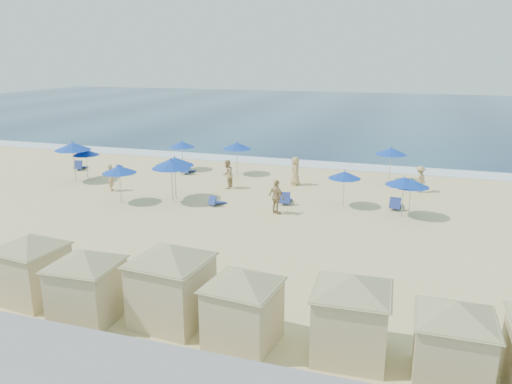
{
  "coord_description": "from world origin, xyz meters",
  "views": [
    {
      "loc": [
        9.43,
        -21.85,
        8.19
      ],
      "look_at": [
        1.24,
        3.0,
        1.01
      ],
      "focal_mm": 35.0,
      "sensor_mm": 36.0,
      "label": 1
    }
  ],
  "objects_px": {
    "umbrella_0": "(86,152)",
    "cabana_2": "(171,274)",
    "cabana_4": "(352,305)",
    "umbrella_9": "(404,181)",
    "umbrella_6": "(171,164)",
    "beachgoer_0": "(111,178)",
    "umbrella_5": "(175,161)",
    "beachgoer_1": "(227,174)",
    "beachgoer_4": "(295,171)",
    "trash_bin": "(170,261)",
    "umbrella_3": "(119,169)",
    "cabana_3": "(243,298)",
    "cabana_0": "(31,259)",
    "cabana_5": "(454,332)",
    "umbrella_8": "(391,151)",
    "umbrella_4": "(237,146)",
    "beachgoer_3": "(420,179)",
    "umbrella_10": "(411,183)",
    "umbrella_7": "(345,175)",
    "beachgoer_2": "(276,197)",
    "cabana_1": "(86,276)",
    "umbrella_2": "(182,144)",
    "umbrella_1": "(73,146)"
  },
  "relations": [
    {
      "from": "umbrella_0",
      "to": "cabana_2",
      "type": "bearing_deg",
      "value": -46.71
    },
    {
      "from": "cabana_4",
      "to": "umbrella_9",
      "type": "height_order",
      "value": "cabana_4"
    },
    {
      "from": "umbrella_6",
      "to": "beachgoer_0",
      "type": "height_order",
      "value": "umbrella_6"
    },
    {
      "from": "umbrella_5",
      "to": "beachgoer_1",
      "type": "height_order",
      "value": "umbrella_5"
    },
    {
      "from": "umbrella_6",
      "to": "beachgoer_4",
      "type": "xyz_separation_m",
      "value": [
        5.75,
        6.11,
        -1.32
      ]
    },
    {
      "from": "trash_bin",
      "to": "umbrella_3",
      "type": "xyz_separation_m",
      "value": [
        -7.06,
        7.5,
        1.59
      ]
    },
    {
      "from": "trash_bin",
      "to": "cabana_3",
      "type": "distance_m",
      "value": 6.15
    },
    {
      "from": "cabana_2",
      "to": "beachgoer_0",
      "type": "bearing_deg",
      "value": 130.07
    },
    {
      "from": "cabana_0",
      "to": "umbrella_6",
      "type": "bearing_deg",
      "value": 94.59
    },
    {
      "from": "cabana_4",
      "to": "cabana_5",
      "type": "height_order",
      "value": "cabana_4"
    },
    {
      "from": "cabana_3",
      "to": "umbrella_8",
      "type": "relative_size",
      "value": 1.7
    },
    {
      "from": "umbrella_4",
      "to": "umbrella_9",
      "type": "xyz_separation_m",
      "value": [
        11.59,
        -6.37,
        -0.14
      ]
    },
    {
      "from": "cabana_4",
      "to": "beachgoer_0",
      "type": "xyz_separation_m",
      "value": [
        -16.62,
        13.21,
        -0.71
      ]
    },
    {
      "from": "cabana_2",
      "to": "beachgoer_3",
      "type": "distance_m",
      "value": 20.21
    },
    {
      "from": "cabana_0",
      "to": "cabana_2",
      "type": "xyz_separation_m",
      "value": [
        5.27,
        0.14,
        0.15
      ]
    },
    {
      "from": "umbrella_10",
      "to": "umbrella_0",
      "type": "bearing_deg",
      "value": 174.57
    },
    {
      "from": "cabana_5",
      "to": "umbrella_3",
      "type": "distance_m",
      "value": 20.79
    },
    {
      "from": "umbrella_7",
      "to": "umbrella_10",
      "type": "bearing_deg",
      "value": -14.02
    },
    {
      "from": "umbrella_10",
      "to": "umbrella_9",
      "type": "bearing_deg",
      "value": 175.2
    },
    {
      "from": "beachgoer_1",
      "to": "beachgoer_4",
      "type": "relative_size",
      "value": 0.99
    },
    {
      "from": "cabana_0",
      "to": "beachgoer_2",
      "type": "xyz_separation_m",
      "value": [
        5.31,
        11.95,
        -0.57
      ]
    },
    {
      "from": "cabana_1",
      "to": "umbrella_5",
      "type": "height_order",
      "value": "umbrella_5"
    },
    {
      "from": "umbrella_2",
      "to": "beachgoer_3",
      "type": "xyz_separation_m",
      "value": [
        16.73,
        -1.02,
        -1.09
      ]
    },
    {
      "from": "beachgoer_2",
      "to": "cabana_5",
      "type": "bearing_deg",
      "value": 154.68
    },
    {
      "from": "umbrella_2",
      "to": "umbrella_8",
      "type": "xyz_separation_m",
      "value": [
        14.79,
        1.14,
        0.16
      ]
    },
    {
      "from": "cabana_0",
      "to": "cabana_2",
      "type": "distance_m",
      "value": 5.27
    },
    {
      "from": "cabana_5",
      "to": "beachgoer_0",
      "type": "xyz_separation_m",
      "value": [
        -19.26,
        13.65,
        -0.61
      ]
    },
    {
      "from": "cabana_0",
      "to": "umbrella_1",
      "type": "xyz_separation_m",
      "value": [
        -9.55,
        14.65,
        0.87
      ]
    },
    {
      "from": "cabana_2",
      "to": "beachgoer_1",
      "type": "relative_size",
      "value": 2.48
    },
    {
      "from": "umbrella_0",
      "to": "umbrella_4",
      "type": "bearing_deg",
      "value": 25.02
    },
    {
      "from": "cabana_3",
      "to": "umbrella_2",
      "type": "xyz_separation_m",
      "value": [
        -12.03,
        20.34,
        0.44
      ]
    },
    {
      "from": "beachgoer_1",
      "to": "beachgoer_0",
      "type": "bearing_deg",
      "value": -66.4
    },
    {
      "from": "umbrella_2",
      "to": "umbrella_7",
      "type": "relative_size",
      "value": 1.05
    },
    {
      "from": "cabana_4",
      "to": "umbrella_10",
      "type": "relative_size",
      "value": 2.02
    },
    {
      "from": "umbrella_2",
      "to": "beachgoer_1",
      "type": "xyz_separation_m",
      "value": [
        5.1,
        -3.92,
        -0.99
      ]
    },
    {
      "from": "cabana_3",
      "to": "umbrella_9",
      "type": "distance_m",
      "value": 14.43
    },
    {
      "from": "cabana_2",
      "to": "umbrella_7",
      "type": "bearing_deg",
      "value": 77.22
    },
    {
      "from": "cabana_0",
      "to": "umbrella_9",
      "type": "bearing_deg",
      "value": 49.2
    },
    {
      "from": "cabana_4",
      "to": "umbrella_2",
      "type": "relative_size",
      "value": 1.96
    },
    {
      "from": "trash_bin",
      "to": "umbrella_1",
      "type": "distance_m",
      "value": 17.0
    },
    {
      "from": "cabana_1",
      "to": "umbrella_4",
      "type": "height_order",
      "value": "cabana_1"
    },
    {
      "from": "cabana_1",
      "to": "umbrella_9",
      "type": "distance_m",
      "value": 16.77
    },
    {
      "from": "umbrella_5",
      "to": "umbrella_7",
      "type": "bearing_deg",
      "value": 9.19
    },
    {
      "from": "cabana_3",
      "to": "beachgoer_1",
      "type": "relative_size",
      "value": 2.21
    },
    {
      "from": "umbrella_10",
      "to": "umbrella_8",
      "type": "bearing_deg",
      "value": 101.12
    },
    {
      "from": "cabana_1",
      "to": "umbrella_10",
      "type": "distance_m",
      "value": 16.94
    },
    {
      "from": "cabana_3",
      "to": "beachgoer_3",
      "type": "distance_m",
      "value": 19.89
    },
    {
      "from": "cabana_5",
      "to": "beachgoer_4",
      "type": "distance_m",
      "value": 20.62
    },
    {
      "from": "cabana_3",
      "to": "beachgoer_4",
      "type": "xyz_separation_m",
      "value": [
        -3.04,
        18.61,
        -0.54
      ]
    },
    {
      "from": "cabana_1",
      "to": "cabana_4",
      "type": "relative_size",
      "value": 0.95
    }
  ]
}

